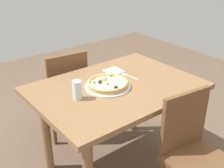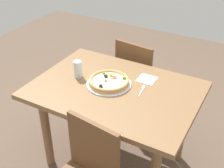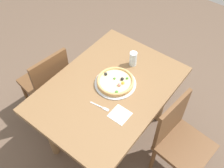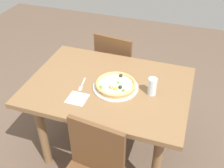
# 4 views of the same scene
# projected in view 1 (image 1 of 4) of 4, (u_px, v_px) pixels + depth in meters

# --- Properties ---
(ground_plane) EXTENTS (6.00, 6.00, 0.00)m
(ground_plane) POSITION_uv_depth(u_px,v_px,m) (116.00, 164.00, 2.48)
(ground_plane) COLOR brown
(dining_table) EXTENTS (1.24, 0.89, 0.76)m
(dining_table) POSITION_uv_depth(u_px,v_px,m) (116.00, 99.00, 2.20)
(dining_table) COLOR olive
(dining_table) RESTS_ON ground
(chair_near) EXTENTS (0.45, 0.45, 0.88)m
(chair_near) POSITION_uv_depth(u_px,v_px,m) (194.00, 152.00, 1.88)
(chair_near) COLOR brown
(chair_near) RESTS_ON ground
(chair_far) EXTENTS (0.44, 0.44, 0.88)m
(chair_far) POSITION_uv_depth(u_px,v_px,m) (64.00, 90.00, 2.68)
(chair_far) COLOR brown
(chair_far) RESTS_ON ground
(plate) EXTENTS (0.34, 0.34, 0.01)m
(plate) POSITION_uv_depth(u_px,v_px,m) (108.00, 87.00, 2.12)
(plate) COLOR silver
(plate) RESTS_ON dining_table
(pizza) EXTENTS (0.31, 0.31, 0.05)m
(pizza) POSITION_uv_depth(u_px,v_px,m) (108.00, 83.00, 2.11)
(pizza) COLOR tan
(pizza) RESTS_ON plate
(fork) EXTENTS (0.04, 0.17, 0.00)m
(fork) POSITION_uv_depth(u_px,v_px,m) (128.00, 76.00, 2.31)
(fork) COLOR silver
(fork) RESTS_ON dining_table
(drinking_glass) EXTENTS (0.06, 0.06, 0.14)m
(drinking_glass) POSITION_uv_depth(u_px,v_px,m) (77.00, 90.00, 1.93)
(drinking_glass) COLOR silver
(drinking_glass) RESTS_ON dining_table
(napkin) EXTENTS (0.14, 0.14, 0.00)m
(napkin) POSITION_uv_depth(u_px,v_px,m) (113.00, 71.00, 2.40)
(napkin) COLOR white
(napkin) RESTS_ON dining_table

